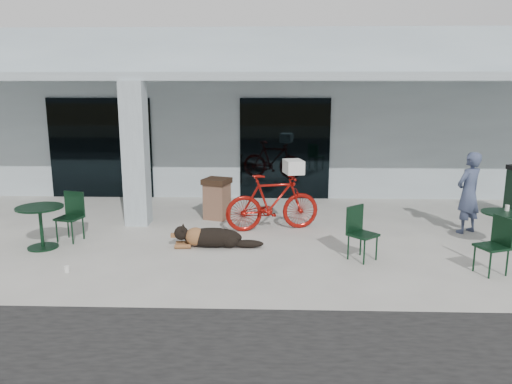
{
  "coord_description": "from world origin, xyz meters",
  "views": [
    {
      "loc": [
        1.48,
        -8.36,
        3.03
      ],
      "look_at": [
        1.16,
        1.09,
        1.0
      ],
      "focal_mm": 35.0,
      "sensor_mm": 36.0,
      "label": 1
    }
  ],
  "objects_px": {
    "cafe_chair_far_b": "(492,246)",
    "person": "(469,193)",
    "bicycle": "(272,202)",
    "cafe_table_far": "(500,230)",
    "trash_receptacle": "(217,199)",
    "cafe_chair_near": "(69,217)",
    "cafe_table_near": "(41,227)",
    "cafe_chair_far_a": "(363,234)",
    "dog": "(213,236)"
  },
  "relations": [
    {
      "from": "cafe_chair_far_a",
      "to": "trash_receptacle",
      "type": "xyz_separation_m",
      "value": [
        -2.87,
        2.71,
        -0.01
      ]
    },
    {
      "from": "person",
      "to": "bicycle",
      "type": "bearing_deg",
      "value": -32.81
    },
    {
      "from": "cafe_chair_far_a",
      "to": "cafe_table_near",
      "type": "bearing_deg",
      "value": 133.27
    },
    {
      "from": "cafe_table_near",
      "to": "cafe_chair_far_b",
      "type": "relative_size",
      "value": 0.91
    },
    {
      "from": "cafe_table_near",
      "to": "cafe_chair_near",
      "type": "bearing_deg",
      "value": 52.45
    },
    {
      "from": "cafe_chair_near",
      "to": "trash_receptacle",
      "type": "bearing_deg",
      "value": 47.55
    },
    {
      "from": "bicycle",
      "to": "cafe_table_far",
      "type": "bearing_deg",
      "value": -117.01
    },
    {
      "from": "dog",
      "to": "cafe_table_far",
      "type": "height_order",
      "value": "cafe_table_far"
    },
    {
      "from": "cafe_chair_near",
      "to": "cafe_table_far",
      "type": "xyz_separation_m",
      "value": [
        8.32,
        -0.12,
        -0.14
      ]
    },
    {
      "from": "cafe_chair_far_b",
      "to": "dog",
      "type": "bearing_deg",
      "value": -125.22
    },
    {
      "from": "bicycle",
      "to": "cafe_chair_near",
      "type": "relative_size",
      "value": 2.08
    },
    {
      "from": "bicycle",
      "to": "trash_receptacle",
      "type": "distance_m",
      "value": 1.57
    },
    {
      "from": "cafe_chair_far_a",
      "to": "trash_receptacle",
      "type": "height_order",
      "value": "cafe_chair_far_a"
    },
    {
      "from": "dog",
      "to": "cafe_table_far",
      "type": "xyz_separation_m",
      "value": [
        5.45,
        0.18,
        0.13
      ]
    },
    {
      "from": "dog",
      "to": "person",
      "type": "bearing_deg",
      "value": 8.31
    },
    {
      "from": "bicycle",
      "to": "cafe_table_far",
      "type": "distance_m",
      "value": 4.44
    },
    {
      "from": "dog",
      "to": "bicycle",
      "type": "bearing_deg",
      "value": 42.3
    },
    {
      "from": "cafe_chair_near",
      "to": "trash_receptacle",
      "type": "xyz_separation_m",
      "value": [
        2.72,
        1.8,
        -0.01
      ]
    },
    {
      "from": "bicycle",
      "to": "person",
      "type": "height_order",
      "value": "person"
    },
    {
      "from": "bicycle",
      "to": "cafe_table_near",
      "type": "xyz_separation_m",
      "value": [
        -4.36,
        -1.36,
        -0.2
      ]
    },
    {
      "from": "cafe_table_near",
      "to": "person",
      "type": "relative_size",
      "value": 0.51
    },
    {
      "from": "cafe_chair_far_b",
      "to": "trash_receptacle",
      "type": "distance_m",
      "value": 5.87
    },
    {
      "from": "person",
      "to": "trash_receptacle",
      "type": "relative_size",
      "value": 1.81
    },
    {
      "from": "cafe_chair_far_b",
      "to": "person",
      "type": "bearing_deg",
      "value": 147.5
    },
    {
      "from": "cafe_chair_near",
      "to": "dog",
      "type": "bearing_deg",
      "value": 8.1
    },
    {
      "from": "cafe_table_far",
      "to": "cafe_table_near",
      "type": "bearing_deg",
      "value": -177.74
    },
    {
      "from": "cafe_table_near",
      "to": "cafe_chair_far_a",
      "type": "relative_size",
      "value": 0.9
    },
    {
      "from": "person",
      "to": "cafe_table_near",
      "type": "bearing_deg",
      "value": -23.32
    },
    {
      "from": "cafe_chair_far_a",
      "to": "cafe_chair_far_b",
      "type": "distance_m",
      "value": 2.06
    },
    {
      "from": "bicycle",
      "to": "cafe_chair_near",
      "type": "bearing_deg",
      "value": 88.92
    },
    {
      "from": "dog",
      "to": "person",
      "type": "height_order",
      "value": "person"
    },
    {
      "from": "cafe_chair_near",
      "to": "trash_receptacle",
      "type": "height_order",
      "value": "cafe_chair_near"
    },
    {
      "from": "cafe_chair_far_b",
      "to": "person",
      "type": "distance_m",
      "value": 2.44
    },
    {
      "from": "trash_receptacle",
      "to": "cafe_chair_near",
      "type": "bearing_deg",
      "value": -146.52
    },
    {
      "from": "dog",
      "to": "cafe_chair_far_b",
      "type": "xyz_separation_m",
      "value": [
        4.7,
        -1.21,
        0.26
      ]
    },
    {
      "from": "cafe_chair_near",
      "to": "person",
      "type": "bearing_deg",
      "value": 20.16
    },
    {
      "from": "cafe_table_far",
      "to": "cafe_chair_far_a",
      "type": "relative_size",
      "value": 0.77
    },
    {
      "from": "dog",
      "to": "cafe_table_near",
      "type": "height_order",
      "value": "cafe_table_near"
    },
    {
      "from": "cafe_table_far",
      "to": "cafe_chair_far_b",
      "type": "height_order",
      "value": "cafe_chair_far_b"
    },
    {
      "from": "cafe_table_far",
      "to": "dog",
      "type": "bearing_deg",
      "value": -178.08
    },
    {
      "from": "cafe_table_near",
      "to": "cafe_chair_near",
      "type": "distance_m",
      "value": 0.59
    },
    {
      "from": "cafe_chair_near",
      "to": "cafe_table_far",
      "type": "distance_m",
      "value": 8.32
    },
    {
      "from": "bicycle",
      "to": "cafe_chair_far_a",
      "type": "bearing_deg",
      "value": -152.5
    },
    {
      "from": "bicycle",
      "to": "cafe_chair_far_a",
      "type": "distance_m",
      "value": 2.42
    },
    {
      "from": "cafe_table_far",
      "to": "person",
      "type": "bearing_deg",
      "value": 105.06
    },
    {
      "from": "cafe_table_far",
      "to": "cafe_chair_far_a",
      "type": "distance_m",
      "value": 2.84
    },
    {
      "from": "cafe_chair_near",
      "to": "cafe_chair_far_b",
      "type": "bearing_deg",
      "value": 2.82
    },
    {
      "from": "cafe_table_far",
      "to": "cafe_chair_far_a",
      "type": "xyz_separation_m",
      "value": [
        -2.73,
        -0.8,
        0.13
      ]
    },
    {
      "from": "bicycle",
      "to": "trash_receptacle",
      "type": "height_order",
      "value": "bicycle"
    },
    {
      "from": "cafe_chair_far_a",
      "to": "person",
      "type": "bearing_deg",
      "value": -6.67
    }
  ]
}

